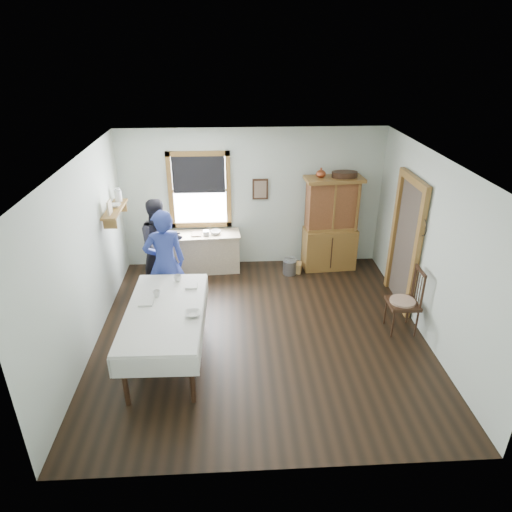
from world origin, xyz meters
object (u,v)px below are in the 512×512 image
pail (290,267)px  woman_blue (165,267)px  spindle_chair (403,300)px  china_hutch (331,224)px  work_counter (205,252)px  dining_table (167,334)px  figure_dark (161,247)px  wicker_basket (293,267)px

pail → woman_blue: 2.59m
spindle_chair → pail: spindle_chair is taller
china_hutch → spindle_chair: (0.69, -2.22, -0.38)m
pail → work_counter: bearing=171.7°
spindle_chair → pail: (-1.49, 1.98, -0.40)m
dining_table → woman_blue: (-0.14, 1.25, 0.42)m
spindle_chair → china_hutch: bearing=108.5°
work_counter → spindle_chair: spindle_chair is taller
dining_table → spindle_chair: bearing=8.0°
woman_blue → figure_dark: (-0.19, 0.89, -0.06)m
china_hutch → work_counter: bearing=176.2°
china_hutch → figure_dark: bearing=-173.7°
spindle_chair → figure_dark: figure_dark is taller
work_counter → pail: bearing=-11.7°
spindle_chair → woman_blue: size_ratio=0.64×
dining_table → woman_blue: woman_blue is taller
wicker_basket → figure_dark: figure_dark is taller
dining_table → figure_dark: figure_dark is taller
wicker_basket → woman_blue: 2.72m
spindle_chair → figure_dark: bearing=158.2°
wicker_basket → pail: bearing=-135.4°
figure_dark → pail: bearing=-19.9°
dining_table → spindle_chair: spindle_chair is taller
spindle_chair → pail: 2.51m
spindle_chair → wicker_basket: (-1.41, 2.06, -0.44)m
wicker_basket → woman_blue: bearing=-150.1°
china_hutch → pail: bearing=-167.1°
china_hutch → woman_blue: (-2.98, -1.46, -0.08)m
pail → figure_dark: size_ratio=0.18×
work_counter → china_hutch: 2.49m
pail → wicker_basket: (0.09, 0.09, -0.05)m
china_hutch → pail: china_hutch is taller
work_counter → dining_table: bearing=-102.0°
dining_table → figure_dark: (-0.33, 2.14, 0.36)m
woman_blue → pail: bearing=-165.8°
work_counter → dining_table: (-0.41, -2.71, 0.02)m
figure_dark → china_hutch: bearing=-17.6°
china_hutch → woman_blue: china_hutch is taller
woman_blue → work_counter: bearing=-125.6°
china_hutch → wicker_basket: bearing=-171.5°
china_hutch → spindle_chair: 2.35m
china_hutch → dining_table: (-2.85, -2.71, -0.51)m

